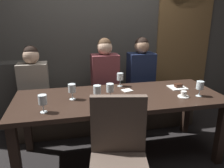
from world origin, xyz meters
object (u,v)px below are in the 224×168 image
at_px(wine_glass_far_right, 97,90).
at_px(wine_glass_near_right, 72,89).
at_px(wine_glass_far_left, 43,100).
at_px(espresso_cup, 184,95).
at_px(dining_table, 120,104).
at_px(chair_near_side, 119,152).
at_px(wine_glass_near_left, 110,88).
at_px(dessert_plate, 178,87).
at_px(diner_redhead, 33,78).
at_px(diner_bearded, 105,71).
at_px(wine_glass_center_back, 120,77).
at_px(wine_glass_end_right, 200,86).
at_px(banquette_bench, 107,113).
at_px(diner_far_end, 141,69).

relative_size(wine_glass_far_right, wine_glass_near_right, 1.00).
xyz_separation_m(wine_glass_far_left, wine_glass_far_right, (0.51, 0.16, -0.00)).
bearing_deg(espresso_cup, dining_table, 165.25).
relative_size(chair_near_side, wine_glass_near_left, 5.98).
relative_size(chair_near_side, dessert_plate, 5.16).
bearing_deg(dining_table, chair_near_side, -104.73).
bearing_deg(dining_table, wine_glass_far_left, -161.43).
xyz_separation_m(diner_redhead, wine_glass_near_left, (0.83, -0.75, 0.05)).
bearing_deg(wine_glass_far_right, dining_table, 19.71).
xyz_separation_m(diner_bearded, wine_glass_center_back, (0.12, -0.37, 0.01)).
xyz_separation_m(dining_table, wine_glass_near_right, (-0.50, 0.01, 0.20)).
distance_m(chair_near_side, wine_glass_near_right, 0.85).
height_order(chair_near_side, wine_glass_end_right, chair_near_side).
xyz_separation_m(chair_near_side, wine_glass_far_right, (-0.07, 0.63, 0.29)).
height_order(diner_redhead, wine_glass_center_back, diner_redhead).
height_order(espresso_cup, dessert_plate, espresso_cup).
bearing_deg(wine_glass_center_back, banquette_bench, 103.08).
distance_m(diner_bearded, diner_far_end, 0.52).
relative_size(diner_bearded, dessert_plate, 4.40).
xyz_separation_m(diner_bearded, wine_glass_near_right, (-0.47, -0.69, 0.01)).
bearing_deg(wine_glass_center_back, wine_glass_near_right, -151.44).
bearing_deg(banquette_bench, diner_redhead, -179.57).
height_order(wine_glass_far_left, dessert_plate, wine_glass_far_left).
bearing_deg(diner_redhead, wine_glass_far_right, -48.38).
bearing_deg(dessert_plate, wine_glass_far_right, -168.10).
bearing_deg(espresso_cup, wine_glass_center_back, 138.56).
bearing_deg(dining_table, wine_glass_center_back, 75.12).
xyz_separation_m(wine_glass_far_right, dessert_plate, (1.00, 0.21, -0.10)).
xyz_separation_m(dining_table, wine_glass_center_back, (0.09, 0.33, 0.20)).
height_order(diner_redhead, wine_glass_near_right, diner_redhead).
height_order(diner_far_end, wine_glass_far_right, diner_far_end).
bearing_deg(wine_glass_near_left, espresso_cup, -8.09).
bearing_deg(diner_far_end, wine_glass_end_right, -69.41).
xyz_separation_m(wine_glass_center_back, wine_glass_near_right, (-0.58, -0.32, 0.00)).
distance_m(diner_redhead, wine_glass_near_left, 1.13).
height_order(wine_glass_near_right, dessert_plate, wine_glass_near_right).
xyz_separation_m(wine_glass_near_left, wine_glass_near_right, (-0.38, 0.07, 0.00)).
distance_m(diner_bearded, dessert_plate, 0.97).
distance_m(wine_glass_far_right, wine_glass_near_right, 0.26).
relative_size(wine_glass_center_back, dessert_plate, 0.86).
bearing_deg(dining_table, wine_glass_far_right, -160.29).
relative_size(chair_near_side, wine_glass_near_right, 5.98).
relative_size(chair_near_side, diner_far_end, 1.17).
height_order(diner_redhead, wine_glass_near_left, diner_redhead).
bearing_deg(wine_glass_near_right, banquette_bench, 54.27).
distance_m(banquette_bench, chair_near_side, 1.47).
bearing_deg(dining_table, wine_glass_near_right, 179.01).
distance_m(chair_near_side, espresso_cup, 1.03).
bearing_deg(wine_glass_far_right, wine_glass_near_right, 157.59).
bearing_deg(wine_glass_near_right, diner_bearded, 55.92).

